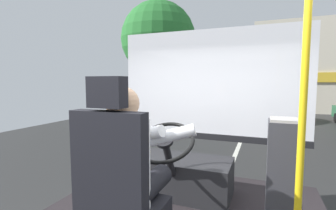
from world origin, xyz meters
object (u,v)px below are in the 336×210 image
Objects in this scene: steering_console at (181,174)px; fare_box at (282,180)px; handrail_pole at (302,120)px; driver_seat at (119,195)px; bus_driver at (129,162)px.

fare_box is at bearing -24.43° from steering_console.
handrail_pole reaches higher than steering_console.
driver_seat is 1.32× the size of fare_box.
driver_seat reaches higher than steering_console.
handrail_pole is (1.06, 0.39, 0.48)m from driver_seat.
bus_driver is 1.21m from fare_box.
bus_driver is at bearing 90.00° from driver_seat.
steering_console is at bearing 90.00° from bus_driver.
bus_driver is at bearing -90.00° from steering_console.
fare_box reaches higher than steering_console.
driver_seat is 1.59× the size of bus_driver.
steering_console is at bearing 155.57° from fare_box.
handrail_pole is 2.10× the size of fare_box.
bus_driver is 0.83× the size of fare_box.
handrail_pole is (1.06, 0.27, 0.30)m from bus_driver.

